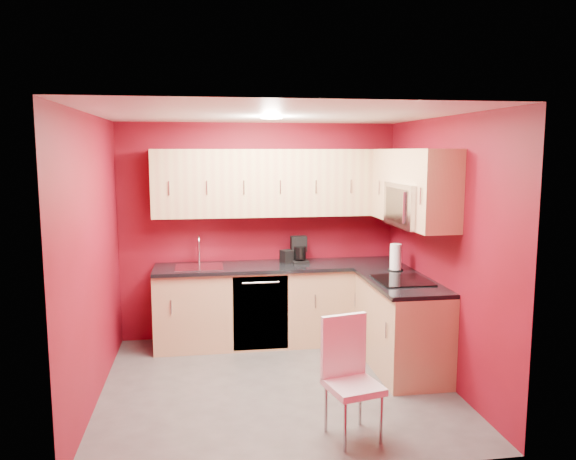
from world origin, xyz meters
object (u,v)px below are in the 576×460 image
object	(u,v)px
sink	(199,264)
dining_chair	(354,380)
coffee_maker	(300,250)
microwave	(416,205)
napkin_holder	(287,256)
paper_towel	(396,257)

from	to	relation	value
sink	dining_chair	xyz separation A→B (m)	(1.15, -2.25, -0.48)
coffee_maker	microwave	bearing A→B (deg)	-51.10
sink	napkin_holder	xyz separation A→B (m)	(1.00, 0.08, 0.04)
sink	napkin_holder	distance (m)	1.00
napkin_holder	paper_towel	world-z (taller)	paper_towel
sink	paper_towel	bearing A→B (deg)	-13.82
microwave	napkin_holder	size ratio (longest dim) A/B	5.29
sink	dining_chair	distance (m)	2.58
sink	napkin_holder	world-z (taller)	sink
coffee_maker	paper_towel	xyz separation A→B (m)	(0.94, -0.57, -0.01)
paper_towel	napkin_holder	bearing A→B (deg)	151.14
paper_towel	dining_chair	distance (m)	2.06
microwave	dining_chair	size ratio (longest dim) A/B	0.82
dining_chair	napkin_holder	bearing A→B (deg)	80.60
sink	paper_towel	world-z (taller)	sink
coffee_maker	dining_chair	distance (m)	2.39
microwave	paper_towel	xyz separation A→B (m)	(-0.01, 0.49, -0.61)
napkin_holder	sink	bearing A→B (deg)	-175.17
napkin_holder	coffee_maker	bearing A→B (deg)	-11.93
sink	paper_towel	size ratio (longest dim) A/B	1.83
microwave	napkin_holder	bearing A→B (deg)	135.16
microwave	sink	bearing A→B (deg)	154.40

